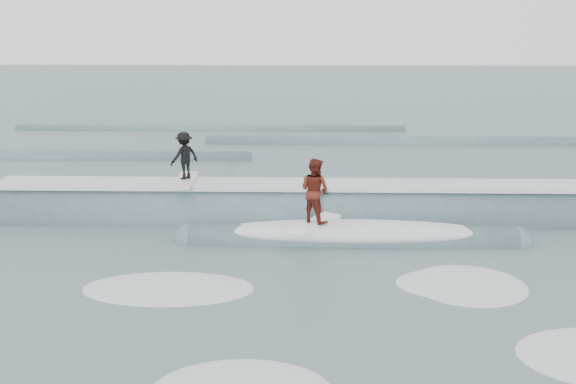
{
  "coord_description": "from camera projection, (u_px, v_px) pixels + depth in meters",
  "views": [
    {
      "loc": [
        0.45,
        -13.84,
        5.86
      ],
      "look_at": [
        0.0,
        4.2,
        1.1
      ],
      "focal_mm": 40.0,
      "sensor_mm": 36.0,
      "label": 1
    }
  ],
  "objects": [
    {
      "name": "surfer_black",
      "position": [
        185.0,
        159.0,
        19.52
      ],
      "size": [
        1.05,
        2.01,
        1.55
      ],
      "color": "silver",
      "rests_on": "ground"
    },
    {
      "name": "whitewater",
      "position": [
        379.0,
        315.0,
        13.32
      ],
      "size": [
        12.26,
        6.66,
        0.1
      ],
      "color": "white",
      "rests_on": "ground"
    },
    {
      "name": "far_swells",
      "position": [
        242.0,
        144.0,
        32.01
      ],
      "size": [
        41.42,
        8.65,
        0.8
      ],
      "color": "#3B5963",
      "rests_on": "ground"
    },
    {
      "name": "breaking_wave",
      "position": [
        297.0,
        220.0,
        19.59
      ],
      "size": [
        20.75,
        3.85,
        2.14
      ],
      "color": "#3B5963",
      "rests_on": "ground"
    },
    {
      "name": "surfer_red",
      "position": [
        315.0,
        194.0,
        17.42
      ],
      "size": [
        1.55,
        1.98,
        1.88
      ],
      "color": "white",
      "rests_on": "ground"
    },
    {
      "name": "ground",
      "position": [
        283.0,
        284.0,
        14.88
      ],
      "size": [
        160.0,
        160.0,
        0.0
      ],
      "primitive_type": "plane",
      "color": "#415C5F",
      "rests_on": "ground"
    }
  ]
}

